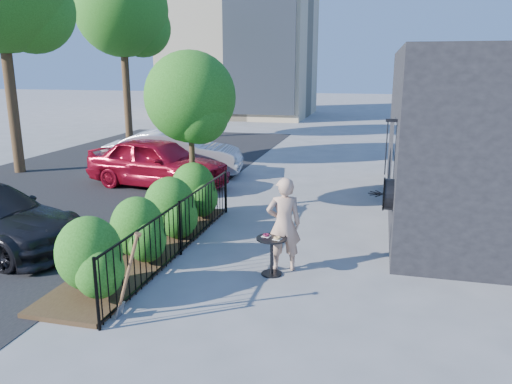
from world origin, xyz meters
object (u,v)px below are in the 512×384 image
(street_tree_far, at_px, (123,16))
(woman, at_px, (284,224))
(car_silver, at_px, (174,153))
(patio_tree, at_px, (192,103))
(car_red, at_px, (158,162))
(cafe_table, at_px, (272,249))
(shovel, at_px, (127,280))

(street_tree_far, height_order, woman, street_tree_far)
(car_silver, bearing_deg, street_tree_far, 27.33)
(street_tree_far, relative_size, car_silver, 1.82)
(street_tree_far, bearing_deg, patio_tree, -55.49)
(car_red, relative_size, car_silver, 0.98)
(cafe_table, height_order, shovel, shovel)
(cafe_table, bearing_deg, woman, 60.59)
(patio_tree, distance_m, cafe_table, 4.81)
(street_tree_far, height_order, car_red, street_tree_far)
(street_tree_far, xyz_separation_m, cafe_table, (10.38, -14.47, -5.44))
(woman, xyz_separation_m, car_silver, (-5.13, 7.09, -0.11))
(woman, distance_m, car_silver, 8.75)
(shovel, xyz_separation_m, car_silver, (-3.27, 9.45, 0.14))
(cafe_table, relative_size, car_silver, 0.16)
(woman, xyz_separation_m, car_red, (-4.96, 5.42, -0.11))
(woman, height_order, shovel, woman)
(patio_tree, xyz_separation_m, shovel, (0.98, -5.36, -2.15))
(woman, height_order, car_silver, woman)
(cafe_table, distance_m, woman, 0.50)
(street_tree_far, relative_size, shovel, 5.95)
(car_red, bearing_deg, woman, -127.77)
(patio_tree, distance_m, street_tree_far, 13.95)
(car_silver, bearing_deg, shovel, -170.87)
(woman, relative_size, car_silver, 0.38)
(shovel, bearing_deg, car_silver, 109.08)
(patio_tree, bearing_deg, car_red, 131.25)
(shovel, bearing_deg, woman, 51.84)
(car_silver, bearing_deg, cafe_table, -155.95)
(street_tree_far, distance_m, woman, 18.39)
(woman, bearing_deg, cafe_table, 42.07)
(cafe_table, distance_m, shovel, 2.69)
(street_tree_far, bearing_deg, cafe_table, -54.35)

